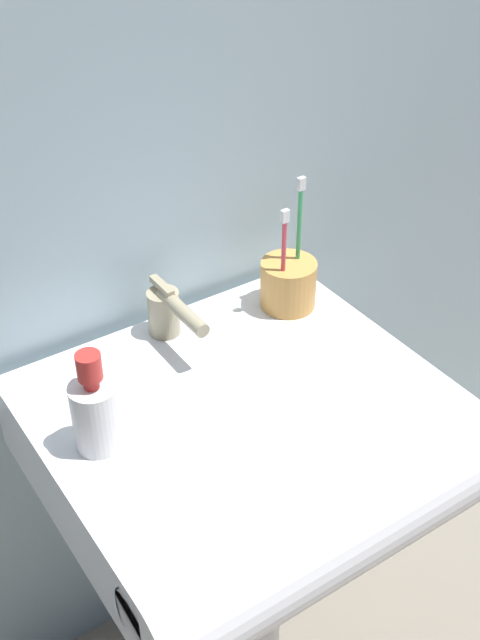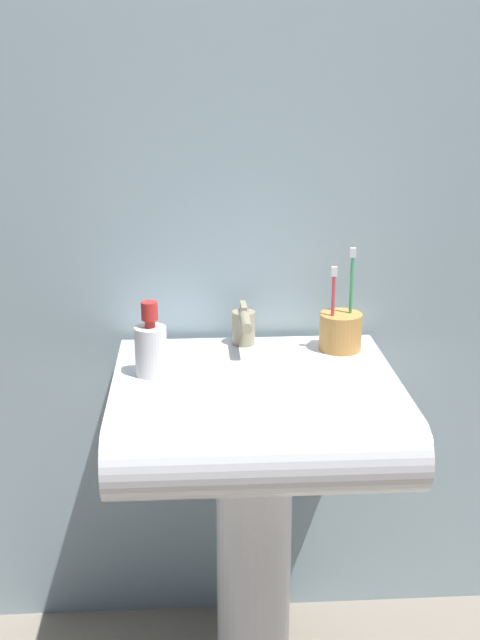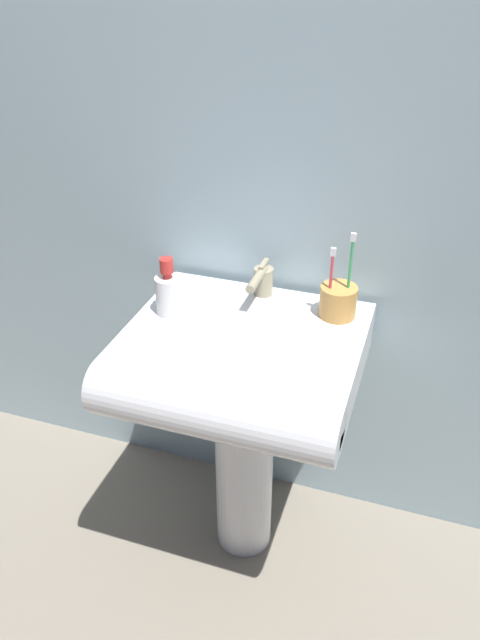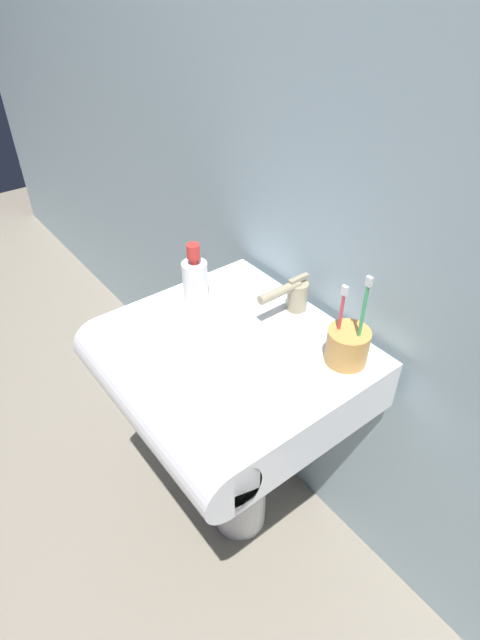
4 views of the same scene
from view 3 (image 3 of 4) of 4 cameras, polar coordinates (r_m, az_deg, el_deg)
ground_plane at (r=1.95m, az=0.36°, el=-19.06°), size 6.00×6.00×0.00m
wall_back at (r=1.52m, az=3.90°, el=19.95°), size 5.00×0.05×2.40m
sink_pedestal at (r=1.73m, az=0.39°, el=-12.84°), size 0.16×0.16×0.59m
sink_basin at (r=1.46m, az=-0.16°, el=-4.05°), size 0.55×0.51×0.13m
faucet at (r=1.58m, az=2.02°, el=3.65°), size 0.05×0.14×0.09m
toothbrush_cup at (r=1.52m, az=8.96°, el=1.77°), size 0.09×0.09×0.22m
soap_bottle at (r=1.51m, az=-6.57°, el=2.49°), size 0.06×0.06×0.15m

